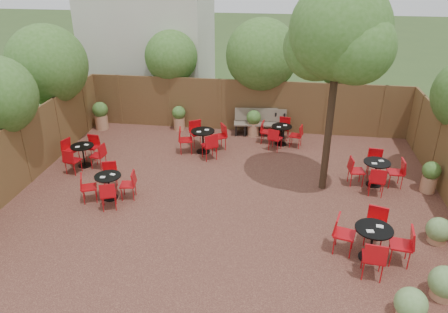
# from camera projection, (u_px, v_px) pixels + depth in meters

# --- Properties ---
(ground) EXTENTS (80.00, 80.00, 0.00)m
(ground) POSITION_uv_depth(u_px,v_px,m) (228.00, 196.00, 12.11)
(ground) COLOR #354F23
(ground) RESTS_ON ground
(courtyard_paving) EXTENTS (12.00, 10.00, 0.02)m
(courtyard_paving) POSITION_uv_depth(u_px,v_px,m) (228.00, 196.00, 12.11)
(courtyard_paving) COLOR #3E1F19
(courtyard_paving) RESTS_ON ground
(fence_back) EXTENTS (12.00, 0.08, 2.00)m
(fence_back) POSITION_uv_depth(u_px,v_px,m) (246.00, 106.00, 16.14)
(fence_back) COLOR #4F2F1D
(fence_back) RESTS_ON ground
(fence_left) EXTENTS (0.08, 10.00, 2.00)m
(fence_left) POSITION_uv_depth(u_px,v_px,m) (25.00, 152.00, 12.44)
(fence_left) COLOR #4F2F1D
(fence_left) RESTS_ON ground
(neighbour_building) EXTENTS (5.00, 4.00, 8.00)m
(neighbour_building) POSITION_uv_depth(u_px,v_px,m) (149.00, 11.00, 18.09)
(neighbour_building) COLOR beige
(neighbour_building) RESTS_ON ground
(overhang_foliage) EXTENTS (15.75, 10.81, 2.73)m
(overhang_foliage) POSITION_uv_depth(u_px,v_px,m) (151.00, 76.00, 13.37)
(overhang_foliage) COLOR #37611F
(overhang_foliage) RESTS_ON ground
(courtyard_tree) EXTENTS (2.71, 2.61, 5.76)m
(courtyard_tree) POSITION_uv_depth(u_px,v_px,m) (339.00, 38.00, 10.65)
(courtyard_tree) COLOR black
(courtyard_tree) RESTS_ON courtyard_paving
(park_bench_left) EXTENTS (1.59, 0.54, 0.98)m
(park_bench_left) POSITION_uv_depth(u_px,v_px,m) (265.00, 122.00, 15.92)
(park_bench_left) COLOR brown
(park_bench_left) RESTS_ON courtyard_paving
(park_bench_right) EXTENTS (1.64, 0.67, 0.99)m
(park_bench_right) POSITION_uv_depth(u_px,v_px,m) (256.00, 122.00, 15.96)
(park_bench_right) COLOR brown
(park_bench_right) RESTS_ON courtyard_paving
(bistro_tables) EXTENTS (10.55, 7.67, 0.93)m
(bistro_tables) POSITION_uv_depth(u_px,v_px,m) (240.00, 168.00, 12.67)
(bistro_tables) COLOR black
(bistro_tables) RESTS_ON courtyard_paving
(planters) EXTENTS (11.75, 4.16, 1.08)m
(planters) POSITION_uv_depth(u_px,v_px,m) (212.00, 127.00, 15.37)
(planters) COLOR #AE7957
(planters) RESTS_ON courtyard_paving
(low_shrubs) EXTENTS (1.84, 3.15, 0.69)m
(low_shrubs) POSITION_uv_depth(u_px,v_px,m) (433.00, 272.00, 8.75)
(low_shrubs) COLOR #AE7957
(low_shrubs) RESTS_ON courtyard_paving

